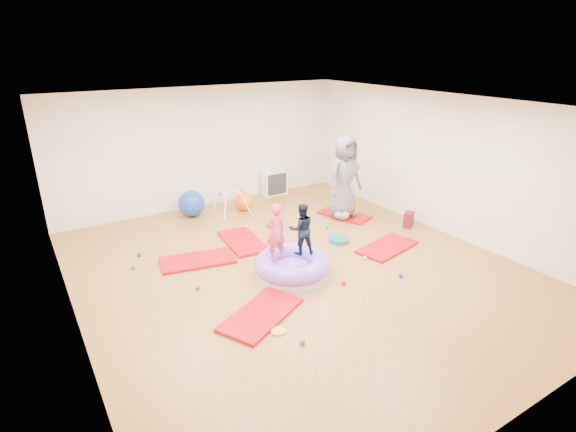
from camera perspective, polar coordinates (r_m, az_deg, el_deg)
room at (r=7.33m, az=1.25°, el=2.93°), size 7.01×8.01×2.81m
gym_mat_front_left at (r=6.64m, az=-3.43°, el=-12.37°), size 1.48×1.19×0.06m
gym_mat_mid_left at (r=8.29m, az=-11.40°, el=-5.54°), size 1.41×0.90×0.05m
gym_mat_center_back at (r=8.92m, az=-5.75°, el=-3.23°), size 0.77×1.35×0.05m
gym_mat_right at (r=8.84m, az=12.46°, el=-3.90°), size 1.35×0.88×0.05m
gym_mat_rear_right at (r=10.32m, az=7.17°, el=0.13°), size 0.90×1.27×0.05m
inflatable_cushion at (r=7.62m, az=0.53°, el=-6.47°), size 1.29×1.29×0.41m
child_pink at (r=7.28m, az=-1.61°, el=-1.71°), size 0.36×0.24×0.98m
child_navy at (r=7.52m, az=1.73°, el=-1.31°), size 0.52×0.46×0.90m
adult_caregiver at (r=9.94m, az=7.19°, el=4.96°), size 0.94×0.67×1.81m
infant at (r=10.00m, az=6.89°, el=0.23°), size 0.33×0.34×0.20m
ball_pit_balls at (r=7.97m, az=-2.05°, el=-6.16°), size 4.06×3.98×0.08m
exercise_ball_blue at (r=10.37m, az=-12.13°, el=1.56°), size 0.60×0.60×0.60m
exercise_ball_orange at (r=10.59m, az=-5.60°, el=1.85°), size 0.43×0.43×0.43m
infant_play_gym at (r=10.33m, az=-7.26°, el=2.16°), size 0.71×0.67×0.54m
cube_shelf at (r=11.62m, az=-1.75°, el=4.23°), size 0.63×0.31×0.63m
balance_disc at (r=8.96m, az=6.47°, el=-3.03°), size 0.39×0.39×0.09m
backpack at (r=9.94m, az=15.07°, el=-0.43°), size 0.32×0.29×0.32m
yellow_toy at (r=6.32m, az=-1.26°, el=-14.42°), size 0.20×0.20×0.03m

